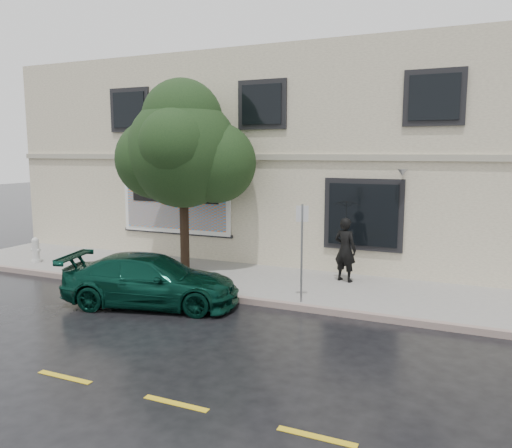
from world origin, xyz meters
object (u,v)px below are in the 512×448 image
at_px(car, 151,280).
at_px(pedestrian, 345,250).
at_px(street_tree, 183,152).
at_px(fire_hydrant, 36,250).

xyz_separation_m(car, pedestrian, (3.94, 3.65, 0.42)).
distance_m(car, street_tree, 4.45).
relative_size(pedestrian, street_tree, 0.34).
distance_m(street_tree, fire_hydrant, 6.08).
bearing_deg(street_tree, car, -73.20).
bearing_deg(pedestrian, car, 59.67).
bearing_deg(fire_hydrant, street_tree, 22.45).
relative_size(pedestrian, fire_hydrant, 2.19).
distance_m(car, fire_hydrant, 6.29).
distance_m(car, pedestrian, 5.39).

